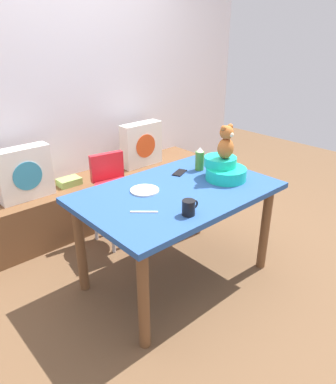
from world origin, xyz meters
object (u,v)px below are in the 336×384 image
object	(u,v)px
pillow_floral_right	(141,144)
cell_phone	(180,173)
book_stack	(69,182)
dinner_plate_near	(145,190)
teddy_bear	(226,143)
coffee_mug	(189,207)
highchair	(114,187)
pillow_floral_left	(24,174)
infant_seat_teal	(224,170)
ketchup_bottle	(200,159)
dining_table	(177,203)

from	to	relation	value
pillow_floral_right	cell_phone	size ratio (longest dim) A/B	3.06
book_stack	dinner_plate_near	bearing A→B (deg)	-87.71
book_stack	teddy_bear	xyz separation A→B (m)	(0.63, -1.28, 0.53)
book_stack	dinner_plate_near	distance (m)	1.09
coffee_mug	highchair	bearing A→B (deg)	80.85
highchair	pillow_floral_left	bearing A→B (deg)	144.86
book_stack	teddy_bear	distance (m)	1.52
pillow_floral_right	book_stack	distance (m)	0.85
highchair	pillow_floral_right	bearing A→B (deg)	33.44
highchair	dinner_plate_near	xyz separation A→B (m)	(-0.16, -0.62, 0.22)
infant_seat_teal	ketchup_bottle	world-z (taller)	ketchup_bottle
infant_seat_teal	cell_phone	distance (m)	0.35
dinner_plate_near	teddy_bear	bearing A→B (deg)	-20.21
dining_table	cell_phone	distance (m)	0.34
infant_seat_teal	ketchup_bottle	size ratio (longest dim) A/B	1.78
pillow_floral_right	dinner_plate_near	world-z (taller)	pillow_floral_right
teddy_bear	coffee_mug	world-z (taller)	teddy_bear
cell_phone	dinner_plate_near	bearing A→B (deg)	78.40
ketchup_bottle	coffee_mug	world-z (taller)	ketchup_bottle
pillow_floral_right	coffee_mug	world-z (taller)	pillow_floral_right
highchair	ketchup_bottle	world-z (taller)	ketchup_bottle
teddy_bear	dining_table	bearing A→B (deg)	168.94
infant_seat_teal	teddy_bear	xyz separation A→B (m)	(0.00, -0.00, 0.21)
book_stack	cell_phone	world-z (taller)	cell_phone
book_stack	dining_table	xyz separation A→B (m)	(0.23, -1.20, 0.15)
teddy_bear	dinner_plate_near	world-z (taller)	teddy_bear
infant_seat_teal	teddy_bear	bearing A→B (deg)	-90.00
infant_seat_teal	coffee_mug	world-z (taller)	infant_seat_teal
pillow_floral_left	highchair	size ratio (longest dim) A/B	0.56
book_stack	teddy_bear	size ratio (longest dim) A/B	0.80
pillow_floral_right	highchair	world-z (taller)	pillow_floral_right
teddy_bear	cell_phone	world-z (taller)	teddy_bear
infant_seat_teal	teddy_bear	size ratio (longest dim) A/B	1.32
pillow_floral_left	cell_phone	bearing A→B (deg)	-48.28
teddy_bear	infant_seat_teal	bearing A→B (deg)	90.00
cell_phone	highchair	bearing A→B (deg)	2.52
pillow_floral_left	book_stack	bearing A→B (deg)	3.05
pillow_floral_left	teddy_bear	bearing A→B (deg)	-50.92
pillow_floral_left	ketchup_bottle	world-z (taller)	ketchup_bottle
pillow_floral_left	highchair	world-z (taller)	pillow_floral_left
pillow_floral_left	coffee_mug	size ratio (longest dim) A/B	3.67
infant_seat_teal	cell_phone	size ratio (longest dim) A/B	2.29
ketchup_bottle	dinner_plate_near	size ratio (longest dim) A/B	0.92
highchair	book_stack	bearing A→B (deg)	114.38
pillow_floral_left	ketchup_bottle	size ratio (longest dim) A/B	2.38
book_stack	infant_seat_teal	distance (m)	1.46
teddy_bear	ketchup_bottle	bearing A→B (deg)	90.11
teddy_bear	cell_phone	distance (m)	0.44
highchair	dinner_plate_near	distance (m)	0.68
infant_seat_teal	teddy_bear	world-z (taller)	teddy_bear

